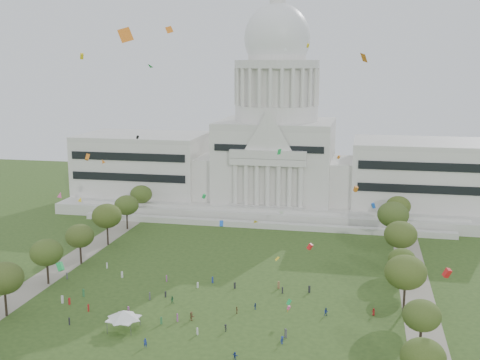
% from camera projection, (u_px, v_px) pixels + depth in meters
% --- Properties ---
extents(ground, '(400.00, 400.00, 0.00)m').
position_uv_depth(ground, '(198.00, 327.00, 130.20)').
color(ground, '#314C1C').
rests_on(ground, ground).
extents(capitol, '(160.00, 64.50, 91.30)m').
position_uv_depth(capitol, '(276.00, 151.00, 235.06)').
color(capitol, beige).
rests_on(capitol, ground).
extents(path_left, '(8.00, 160.00, 0.04)m').
position_uv_depth(path_left, '(62.00, 267.00, 168.65)').
color(path_left, gray).
rests_on(path_left, ground).
extents(path_right, '(8.00, 160.00, 0.04)m').
position_uv_depth(path_right, '(416.00, 293.00, 149.38)').
color(path_right, gray).
rests_on(path_right, ground).
extents(row_tree_r_0, '(7.67, 7.67, 10.91)m').
position_uv_depth(row_tree_r_0, '(423.00, 357.00, 100.88)').
color(row_tree_r_0, black).
rests_on(row_tree_r_0, ground).
extents(row_tree_l_1, '(8.86, 8.86, 12.59)m').
position_uv_depth(row_tree_l_1, '(4.00, 278.00, 134.48)').
color(row_tree_l_1, black).
rests_on(row_tree_l_1, ground).
extents(row_tree_r_1, '(7.58, 7.58, 10.78)m').
position_uv_depth(row_tree_r_1, '(422.00, 316.00, 117.78)').
color(row_tree_r_1, black).
rests_on(row_tree_r_1, ground).
extents(row_tree_l_2, '(8.42, 8.42, 11.97)m').
position_uv_depth(row_tree_l_2, '(46.00, 252.00, 154.24)').
color(row_tree_l_2, black).
rests_on(row_tree_l_2, ground).
extents(row_tree_r_2, '(9.55, 9.55, 13.58)m').
position_uv_depth(row_tree_r_2, '(406.00, 272.00, 136.24)').
color(row_tree_r_2, black).
rests_on(row_tree_r_2, ground).
extents(row_tree_l_3, '(8.12, 8.12, 11.55)m').
position_uv_depth(row_tree_l_3, '(80.00, 236.00, 170.06)').
color(row_tree_l_3, black).
rests_on(row_tree_l_3, ground).
extents(row_tree_r_3, '(7.01, 7.01, 9.98)m').
position_uv_depth(row_tree_r_3, '(402.00, 260.00, 153.06)').
color(row_tree_r_3, black).
rests_on(row_tree_r_3, ground).
extents(row_tree_l_4, '(9.29, 9.29, 13.21)m').
position_uv_depth(row_tree_l_4, '(107.00, 216.00, 187.61)').
color(row_tree_l_4, black).
rests_on(row_tree_l_4, ground).
extents(row_tree_r_4, '(9.19, 9.19, 13.06)m').
position_uv_depth(row_tree_r_4, '(401.00, 235.00, 167.51)').
color(row_tree_r_4, black).
rests_on(row_tree_r_4, ground).
extents(row_tree_l_5, '(8.33, 8.33, 11.85)m').
position_uv_depth(row_tree_l_5, '(127.00, 205.00, 205.89)').
color(row_tree_l_5, black).
rests_on(row_tree_l_5, ground).
extents(row_tree_r_5, '(9.82, 9.82, 13.96)m').
position_uv_depth(row_tree_r_5, '(393.00, 215.00, 187.01)').
color(row_tree_r_5, black).
rests_on(row_tree_r_5, ground).
extents(row_tree_l_6, '(8.19, 8.19, 11.64)m').
position_uv_depth(row_tree_l_6, '(141.00, 194.00, 223.66)').
color(row_tree_l_6, black).
rests_on(row_tree_l_6, ground).
extents(row_tree_r_6, '(8.42, 8.42, 11.97)m').
position_uv_depth(row_tree_r_6, '(398.00, 206.00, 204.02)').
color(row_tree_r_6, black).
rests_on(row_tree_r_6, ground).
extents(event_tent, '(9.06, 9.06, 4.48)m').
position_uv_depth(event_tent, '(123.00, 314.00, 128.56)').
color(event_tent, '#4C4C4C').
rests_on(event_tent, ground).
extents(person_0, '(0.97, 0.99, 1.71)m').
position_uv_depth(person_0, '(374.00, 312.00, 136.22)').
color(person_0, '#B21E1E').
rests_on(person_0, ground).
extents(person_2, '(1.02, 0.74, 1.91)m').
position_uv_depth(person_2, '(326.00, 312.00, 135.95)').
color(person_2, navy).
rests_on(person_2, ground).
extents(person_3, '(1.05, 1.17, 1.63)m').
position_uv_depth(person_3, '(225.00, 328.00, 128.05)').
color(person_3, '#26262B').
rests_on(person_3, ground).
extents(person_4, '(0.92, 1.12, 1.67)m').
position_uv_depth(person_4, '(237.00, 310.00, 137.33)').
color(person_4, olive).
rests_on(person_4, ground).
extents(person_5, '(1.82, 1.88, 2.02)m').
position_uv_depth(person_5, '(192.00, 316.00, 133.63)').
color(person_5, olive).
rests_on(person_5, ground).
extents(person_7, '(0.82, 0.67, 1.97)m').
position_uv_depth(person_7, '(145.00, 343.00, 120.95)').
color(person_7, navy).
rests_on(person_7, ground).
extents(person_8, '(0.91, 0.61, 1.79)m').
position_uv_depth(person_8, '(172.00, 300.00, 143.15)').
color(person_8, '#33723F').
rests_on(person_8, ground).
extents(person_9, '(1.08, 1.24, 1.71)m').
position_uv_depth(person_9, '(282.00, 340.00, 122.35)').
color(person_9, navy).
rests_on(person_9, ground).
extents(person_10, '(0.75, 1.00, 1.52)m').
position_uv_depth(person_10, '(255.00, 306.00, 139.69)').
color(person_10, navy).
rests_on(person_10, ground).
extents(person_11, '(1.48, 1.09, 1.49)m').
position_uv_depth(person_11, '(235.00, 356.00, 116.10)').
color(person_11, navy).
rests_on(person_11, ground).
extents(distant_crowd, '(64.37, 36.65, 1.95)m').
position_uv_depth(distant_crowd, '(164.00, 296.00, 145.34)').
color(distant_crowd, '#B21E1E').
rests_on(distant_crowd, ground).
extents(kite_swarm, '(94.66, 105.90, 62.49)m').
position_uv_depth(kite_swarm, '(215.00, 191.00, 133.31)').
color(kite_swarm, orange).
rests_on(kite_swarm, ground).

